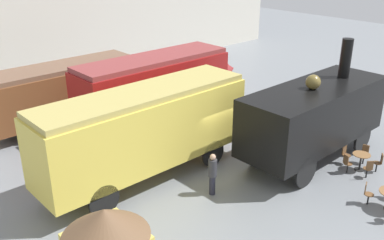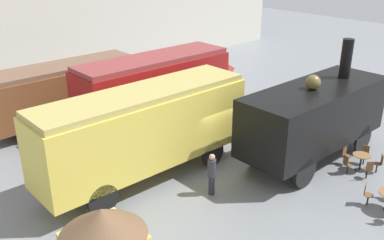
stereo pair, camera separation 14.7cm
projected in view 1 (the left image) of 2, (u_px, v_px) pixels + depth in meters
ground_plane at (210, 156)px, 19.91m from camera, size 80.00×80.00×0.00m
backdrop_wall at (51, 18)px, 28.64m from camera, size 44.00×0.15×9.00m
passenger_coach_wooden at (62, 90)px, 22.91m from camera, size 8.41×2.46×3.26m
streamlined_locomotive at (165, 85)px, 22.24m from camera, size 10.14×2.44×3.98m
passenger_coach_vintage at (145, 127)px, 17.29m from camera, size 9.26×2.45×3.87m
steam_locomotive at (314, 114)px, 18.97m from camera, size 7.74×2.71×5.24m
cafe_table_mid at (361, 158)px, 18.53m from camera, size 0.75×0.75×0.76m
cafe_chair_2 at (367, 192)px, 16.14m from camera, size 0.38×0.39×0.87m
cafe_chair_4 at (379, 162)px, 18.38m from camera, size 0.40×0.40×0.87m
cafe_chair_5 at (365, 153)px, 19.14m from camera, size 0.38×0.36×0.87m
cafe_chair_6 at (346, 153)px, 19.09m from camera, size 0.36×0.36×0.87m
cafe_chair_7 at (347, 162)px, 18.31m from camera, size 0.39×0.38×0.87m
cafe_chair_8 at (368, 168)px, 17.87m from camera, size 0.40×0.41×0.87m
visitor_person at (213, 173)px, 16.59m from camera, size 0.34×0.34×1.77m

